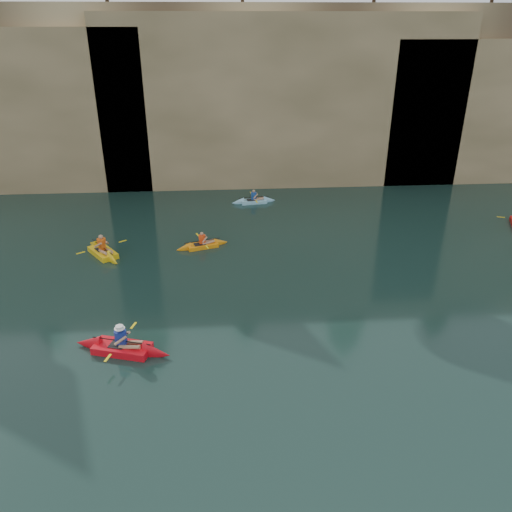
{
  "coord_description": "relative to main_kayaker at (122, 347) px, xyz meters",
  "views": [
    {
      "loc": [
        -2.37,
        -11.47,
        10.56
      ],
      "look_at": [
        -1.21,
        4.38,
        3.0
      ],
      "focal_mm": 35.0,
      "sensor_mm": 36.0,
      "label": 1
    }
  ],
  "objects": [
    {
      "name": "kayaker_orange",
      "position": [
        2.58,
        8.7,
        -0.05
      ],
      "size": [
        2.81,
        2.02,
        1.04
      ],
      "rotation": [
        0.0,
        0.0,
        0.32
      ],
      "color": "orange",
      "rests_on": "ground"
    },
    {
      "name": "ground",
      "position": [
        6.0,
        -3.21,
        -0.18
      ],
      "size": [
        160.0,
        160.0,
        0.0
      ],
      "primitive_type": "plane",
      "color": "black",
      "rests_on": "ground"
    },
    {
      "name": "kayaker_ltblue_mid",
      "position": [
        5.67,
        15.33,
        -0.04
      ],
      "size": [
        2.91,
        2.15,
        1.08
      ],
      "rotation": [
        0.0,
        0.0,
        0.14
      ],
      "color": "#8CCEEA",
      "rests_on": "ground"
    },
    {
      "name": "sea_cave_center",
      "position": [
        2.0,
        18.74,
        1.42
      ],
      "size": [
        3.5,
        1.0,
        3.2
      ],
      "primitive_type": "cube",
      "color": "black",
      "rests_on": "ground"
    },
    {
      "name": "main_kayaker",
      "position": [
        0.0,
        0.0,
        0.0
      ],
      "size": [
        3.62,
        2.32,
        1.32
      ],
      "rotation": [
        0.0,
        0.0,
        -0.29
      ],
      "color": "red",
      "rests_on": "ground"
    },
    {
      "name": "sea_cave_east",
      "position": [
        16.0,
        18.74,
        2.07
      ],
      "size": [
        5.0,
        1.0,
        4.5
      ],
      "primitive_type": "cube",
      "color": "black",
      "rests_on": "ground"
    },
    {
      "name": "cliff",
      "position": [
        6.0,
        26.79,
        5.82
      ],
      "size": [
        70.0,
        16.0,
        12.0
      ],
      "primitive_type": "cube",
      "color": "tan",
      "rests_on": "ground"
    },
    {
      "name": "kayaker_yellow",
      "position": [
        -2.3,
        8.15,
        -0.01
      ],
      "size": [
        2.53,
        3.11,
        1.33
      ],
      "rotation": [
        0.0,
        0.0,
        -0.95
      ],
      "color": "yellow",
      "rests_on": "ground"
    },
    {
      "name": "cliff_slab_center",
      "position": [
        8.0,
        19.39,
        5.52
      ],
      "size": [
        24.0,
        2.4,
        11.4
      ],
      "primitive_type": "cube",
      "color": "tan",
      "rests_on": "ground"
    }
  ]
}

